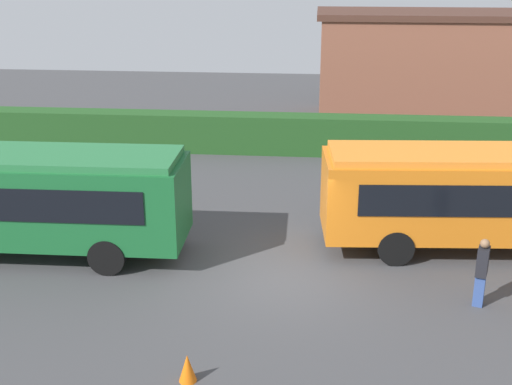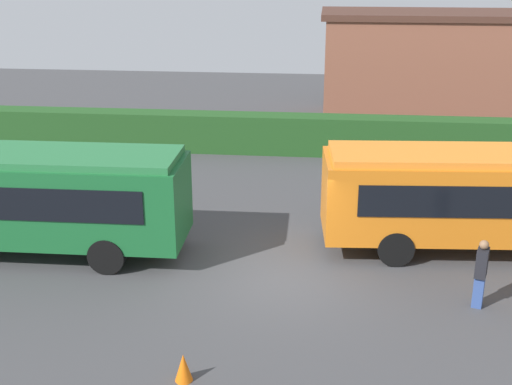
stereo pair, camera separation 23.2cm
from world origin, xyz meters
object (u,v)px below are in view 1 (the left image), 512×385
at_px(traffic_cone, 187,368).
at_px(bus_orange, 504,193).
at_px(person_center, 482,271).
at_px(bus_green, 5,195).

bearing_deg(traffic_cone, bus_orange, 42.60).
distance_m(bus_orange, traffic_cone, 10.63).
bearing_deg(bus_orange, person_center, -114.48).
height_order(bus_orange, person_center, bus_orange).
distance_m(bus_green, bus_orange, 14.02).
height_order(bus_green, person_center, bus_green).
distance_m(bus_green, traffic_cone, 8.47).
xyz_separation_m(bus_green, person_center, (12.67, -1.90, -0.82)).
bearing_deg(bus_orange, traffic_cone, -141.54).
xyz_separation_m(bus_orange, person_center, (-1.27, -3.42, -0.80)).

